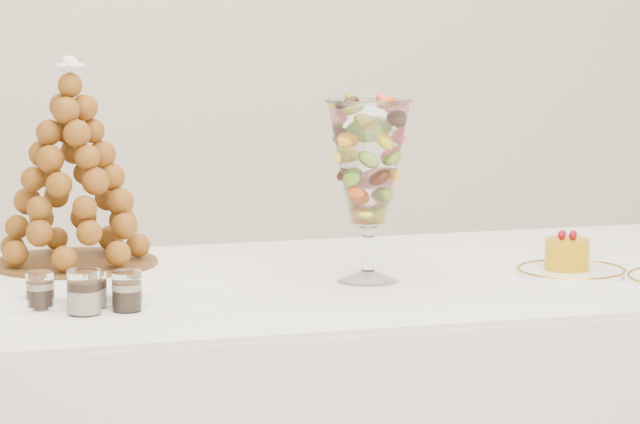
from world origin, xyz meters
name	(u,v)px	position (x,y,z in m)	size (l,w,h in m)	color
lace_tray	(61,281)	(-0.50, 0.24, 0.83)	(0.55, 0.41, 0.02)	white
macaron_vase	(369,164)	(0.05, 0.13, 1.03)	(0.15, 0.15, 0.34)	white
cake_plate	(571,272)	(0.44, 0.09, 0.82)	(0.21, 0.21, 0.01)	white
verrine_a	(40,290)	(-0.55, 0.04, 0.85)	(0.05, 0.05, 0.06)	white
verrine_b	(93,289)	(-0.47, 0.03, 0.85)	(0.05, 0.05, 0.06)	white
verrine_c	(129,288)	(-0.41, 0.03, 0.85)	(0.05, 0.05, 0.06)	white
verrine_d	(84,292)	(-0.49, -0.02, 0.85)	(0.06, 0.06, 0.08)	white
verrine_e	(127,292)	(-0.42, -0.01, 0.85)	(0.05, 0.05, 0.07)	white
croquembouche	(72,164)	(-0.46, 0.35, 1.03)	(0.32, 0.32, 0.39)	brown
mousse_cake	(567,253)	(0.44, 0.10, 0.86)	(0.08, 0.08, 0.07)	#C78B09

